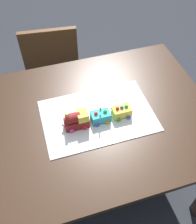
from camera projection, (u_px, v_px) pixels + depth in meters
The scene contains 8 objects.
ground_plane at pixel (91, 180), 1.98m from camera, with size 8.00×8.00×0.00m, color #2D3038.
dining_table at pixel (88, 130), 1.50m from camera, with size 1.40×1.00×0.74m.
chair at pixel (53, 65), 2.13m from camera, with size 0.44×0.44×0.86m.
cake_board at pixel (98, 116), 1.43m from camera, with size 0.60×0.40×0.00m, color silver.
cake_locomotive at pixel (77, 120), 1.35m from camera, with size 0.14×0.08×0.12m.
cake_car_flatbed_turquoise at pixel (100, 117), 1.38m from camera, with size 0.10×0.08×0.07m.
cake_car_gondola_lemon at pixel (121, 111), 1.41m from camera, with size 0.10×0.08×0.07m.
birthday_candle at pixel (100, 107), 1.33m from camera, with size 0.01×0.01×0.07m.
Camera 1 is at (-0.21, -0.87, 1.84)m, focal length 42.12 mm.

